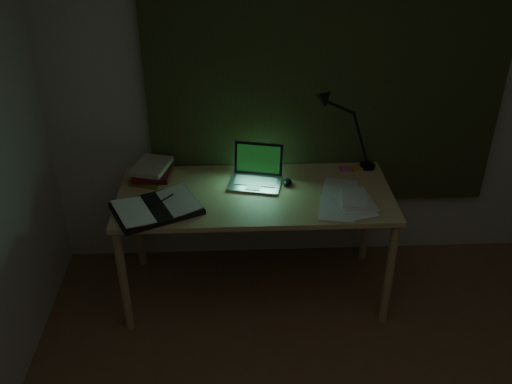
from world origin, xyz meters
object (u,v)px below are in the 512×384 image
loose_papers (345,197)px  desk_lamp (372,129)px  book_stack (152,171)px  desk (255,244)px  open_textbook (157,208)px  laptop (255,169)px

loose_papers → desk_lamp: bearing=60.9°
book_stack → desk_lamp: (1.36, 0.08, 0.22)m
book_stack → loose_papers: bearing=-14.5°
desk → book_stack: size_ratio=6.29×
open_textbook → loose_papers: (1.09, 0.08, -0.01)m
book_stack → loose_papers: (1.15, -0.30, -0.04)m
open_textbook → loose_papers: bearing=-20.9°
laptop → open_textbook: size_ratio=0.76×
desk → open_textbook: (-0.56, -0.17, 0.39)m
desk → loose_papers: loose_papers is taller
laptop → loose_papers: laptop is taller
laptop → book_stack: laptop is taller
desk → desk_lamp: bearing=21.3°
desk → desk_lamp: 1.02m
open_textbook → book_stack: book_stack is taller
laptop → loose_papers: bearing=-6.4°
desk_lamp → desk: bearing=-148.6°
desk → book_stack: (-0.63, 0.21, 0.42)m
desk → book_stack: bearing=161.7°
book_stack → desk_lamp: 1.38m
laptop → desk_lamp: desk_lamp is taller
laptop → open_textbook: laptop is taller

